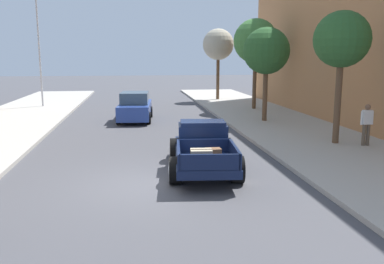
{
  "coord_description": "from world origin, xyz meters",
  "views": [
    {
      "loc": [
        -0.45,
        -11.47,
        3.64
      ],
      "look_at": [
        1.56,
        2.69,
        1.0
      ],
      "focal_mm": 38.37,
      "sensor_mm": 36.0,
      "label": 1
    }
  ],
  "objects": [
    {
      "name": "street_tree_second",
      "position": [
        6.67,
        10.18,
        3.91
      ],
      "size": [
        2.51,
        2.51,
        5.05
      ],
      "color": "brown",
      "rests_on": "sidewalk_right"
    },
    {
      "name": "car_background_blue",
      "position": [
        -0.4,
        12.13,
        0.77
      ],
      "size": [
        2.12,
        4.42,
        1.65
      ],
      "color": "#284293",
      "rests_on": "ground"
    },
    {
      "name": "hotrod_truck_navy",
      "position": [
        1.73,
        1.43,
        0.75
      ],
      "size": [
        2.49,
        5.05,
        1.58
      ],
      "color": "#0F1938",
      "rests_on": "ground"
    },
    {
      "name": "street_tree_farthest",
      "position": [
        6.45,
        21.94,
        4.58
      ],
      "size": [
        2.53,
        2.53,
        5.73
      ],
      "color": "brown",
      "rests_on": "sidewalk_right"
    },
    {
      "name": "flagpole",
      "position": [
        -6.7,
        18.94,
        5.77
      ],
      "size": [
        1.74,
        0.16,
        9.16
      ],
      "color": "#B2B2B7",
      "rests_on": "sidewalk_left"
    },
    {
      "name": "street_tree_nearest",
      "position": [
        7.7,
        4.02,
        4.26
      ],
      "size": [
        2.22,
        2.22,
        5.27
      ],
      "color": "brown",
      "rests_on": "sidewalk_right"
    },
    {
      "name": "street_tree_third",
      "position": [
        7.62,
        15.42,
        4.63
      ],
      "size": [
        2.93,
        2.93,
        5.97
      ],
      "color": "brown",
      "rests_on": "sidewalk_right"
    },
    {
      "name": "sidewalk_right",
      "position": [
        7.25,
        0.0,
        0.07
      ],
      "size": [
        5.5,
        64.0,
        0.15
      ],
      "primitive_type": "cube",
      "color": "#ADA89E",
      "rests_on": "ground"
    },
    {
      "name": "pedestrian_sidewalk_right",
      "position": [
        8.62,
        3.36,
        1.09
      ],
      "size": [
        0.53,
        0.22,
        1.65
      ],
      "color": "brown",
      "rests_on": "sidewalk_right"
    },
    {
      "name": "ground_plane",
      "position": [
        0.0,
        0.0,
        0.0
      ],
      "size": [
        140.0,
        140.0,
        0.0
      ],
      "primitive_type": "plane",
      "color": "#47474C"
    }
  ]
}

